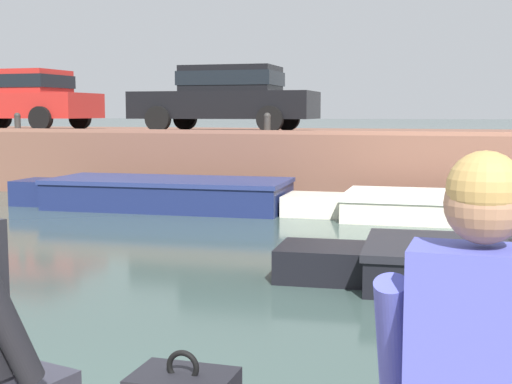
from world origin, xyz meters
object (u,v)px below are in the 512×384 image
(boat_moored_central_cream, at_px, (496,208))
(car_leftmost_red, at_px, (21,97))
(boat_moored_west_navy, at_px, (157,193))
(mooring_bollard_mid, at_px, (267,122))
(mooring_bollard_west, at_px, (18,121))
(car_left_inner_black, at_px, (227,96))
(person_seated_middle, at_px, (478,376))

(boat_moored_central_cream, height_order, car_leftmost_red, car_leftmost_red)
(boat_moored_central_cream, xyz_separation_m, car_leftmost_red, (-11.76, 3.64, 2.01))
(boat_moored_west_navy, distance_m, mooring_bollard_mid, 2.85)
(boat_moored_central_cream, bearing_deg, boat_moored_west_navy, -179.14)
(boat_moored_west_navy, relative_size, boat_moored_central_cream, 0.82)
(mooring_bollard_west, bearing_deg, mooring_bollard_mid, 0.00)
(boat_moored_central_cream, bearing_deg, mooring_bollard_mid, 158.39)
(car_left_inner_black, bearing_deg, car_leftmost_red, -179.98)
(car_left_inner_black, relative_size, mooring_bollard_west, 9.86)
(car_leftmost_red, bearing_deg, boat_moored_west_navy, -33.81)
(boat_moored_west_navy, distance_m, car_left_inner_black, 4.21)
(car_left_inner_black, relative_size, mooring_bollard_mid, 9.86)
(car_leftmost_red, distance_m, person_seated_middle, 18.31)
(car_leftmost_red, relative_size, mooring_bollard_west, 9.21)
(car_leftmost_red, relative_size, person_seated_middle, 4.25)
(boat_moored_central_cream, bearing_deg, car_left_inner_black, 148.97)
(car_left_inner_black, height_order, mooring_bollard_mid, car_left_inner_black)
(boat_moored_west_navy, bearing_deg, person_seated_middle, -61.45)
(mooring_bollard_mid, relative_size, person_seated_middle, 0.46)
(person_seated_middle, bearing_deg, boat_moored_central_cream, 87.76)
(boat_moored_central_cream, height_order, mooring_bollard_mid, mooring_bollard_mid)
(boat_moored_central_cream, distance_m, person_seated_middle, 10.75)
(car_leftmost_red, xyz_separation_m, mooring_bollard_west, (1.17, -1.84, -0.61))
(boat_moored_west_navy, bearing_deg, mooring_bollard_mid, 48.66)
(car_leftmost_red, xyz_separation_m, mooring_bollard_mid, (7.23, -1.84, -0.61))
(boat_moored_central_cream, distance_m, car_leftmost_red, 12.47)
(boat_moored_central_cream, relative_size, mooring_bollard_mid, 15.20)
(boat_moored_central_cream, bearing_deg, mooring_bollard_west, 170.38)
(boat_moored_central_cream, relative_size, mooring_bollard_west, 15.20)
(car_left_inner_black, bearing_deg, boat_moored_central_cream, -31.03)
(boat_moored_central_cream, distance_m, mooring_bollard_mid, 5.07)
(car_leftmost_red, xyz_separation_m, car_left_inner_black, (5.71, 0.00, 0.00))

